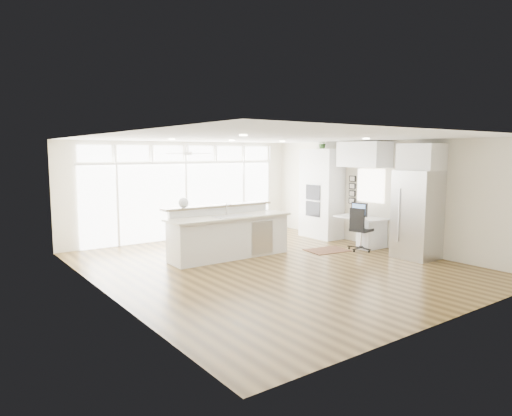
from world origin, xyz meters
TOP-DOWN VIEW (x-y plane):
  - floor at (0.00, 0.00)m, footprint 7.00×8.00m
  - ceiling at (0.00, 0.00)m, footprint 7.00×8.00m
  - wall_back at (0.00, 4.00)m, footprint 7.00×0.04m
  - wall_front at (0.00, -4.00)m, footprint 7.00×0.04m
  - wall_left at (-3.50, 0.00)m, footprint 0.04×8.00m
  - wall_right at (3.50, 0.00)m, footprint 0.04×8.00m
  - glass_wall at (0.00, 3.94)m, footprint 5.80×0.06m
  - transom_row at (0.00, 3.94)m, footprint 5.90×0.06m
  - desk_window at (3.46, 0.30)m, footprint 0.04×0.85m
  - ceiling_fan at (-0.50, 2.80)m, footprint 1.16×1.16m
  - recessed_lights at (0.00, 0.20)m, footprint 3.40×3.00m
  - oven_cabinet at (3.17, 1.80)m, footprint 0.64×1.20m
  - desk_nook at (3.13, 0.30)m, footprint 0.72×1.30m
  - upper_cabinets at (3.17, 0.30)m, footprint 0.64×1.30m
  - refrigerator at (3.11, -1.35)m, footprint 0.76×0.90m
  - fridge_cabinet at (3.17, -1.35)m, footprint 0.64×0.90m
  - framed_photos at (3.46, 0.92)m, footprint 0.06×0.22m
  - kitchen_island at (-0.30, 1.21)m, footprint 2.96×1.12m
  - rug at (2.04, 0.40)m, footprint 1.09×0.86m
  - office_chair at (2.72, -0.07)m, footprint 0.61×0.58m
  - fishbowl at (-1.25, 1.62)m, footprint 0.26×0.26m
  - monitor at (3.05, 0.30)m, footprint 0.12×0.48m
  - keyboard at (2.88, 0.30)m, footprint 0.12×0.29m
  - potted_plant at (3.17, 1.80)m, footprint 0.31×0.34m

SIDE VIEW (x-z plane):
  - floor at x=0.00m, z-range -0.02..0.00m
  - rug at x=2.04m, z-range 0.00..0.01m
  - desk_nook at x=3.13m, z-range 0.00..0.76m
  - office_chair at x=2.72m, z-range 0.00..1.05m
  - kitchen_island at x=-0.30m, z-range 0.00..1.18m
  - keyboard at x=2.88m, z-range 0.76..0.77m
  - monitor at x=3.05m, z-range 0.76..1.16m
  - refrigerator at x=3.11m, z-range 0.00..2.00m
  - glass_wall at x=0.00m, z-range 0.01..2.09m
  - oven_cabinet at x=3.17m, z-range 0.00..2.50m
  - fishbowl at x=-1.25m, z-range 1.18..1.41m
  - wall_back at x=0.00m, z-range 0.00..2.70m
  - wall_front at x=0.00m, z-range 0.00..2.70m
  - wall_left at x=-3.50m, z-range 0.00..2.70m
  - wall_right at x=3.50m, z-range 0.00..2.70m
  - framed_photos at x=3.46m, z-range 1.00..1.80m
  - desk_window at x=3.46m, z-range 1.12..1.98m
  - fridge_cabinet at x=3.17m, z-range 2.00..2.60m
  - upper_cabinets at x=3.17m, z-range 2.03..2.67m
  - transom_row at x=0.00m, z-range 2.18..2.58m
  - ceiling_fan at x=-0.50m, z-range 2.32..2.64m
  - potted_plant at x=3.17m, z-range 2.50..2.75m
  - recessed_lights at x=0.00m, z-range 2.67..2.69m
  - ceiling at x=0.00m, z-range 2.69..2.71m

